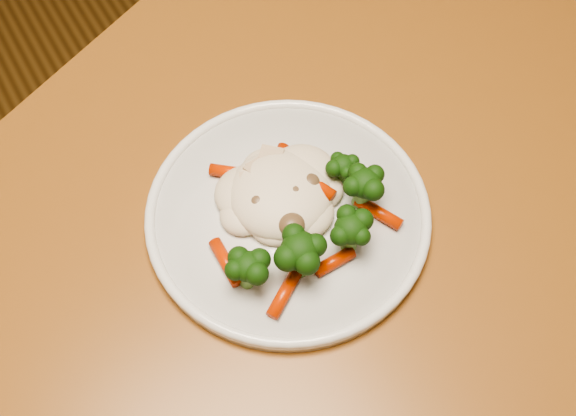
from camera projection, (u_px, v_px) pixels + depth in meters
name	position (u px, v px, depth m)	size (l,w,h in m)	color
dining_table	(335.00, 304.00, 0.76)	(1.34, 1.15, 0.75)	#935721
plate	(288.00, 215.00, 0.68)	(0.27, 0.27, 0.01)	white
meal	(298.00, 207.00, 0.65)	(0.18, 0.17, 0.05)	beige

